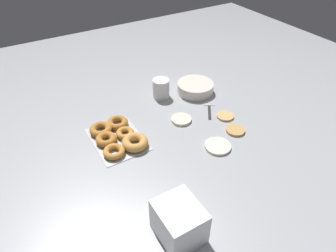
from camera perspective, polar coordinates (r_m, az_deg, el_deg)
ground_plane at (r=1.38m, az=5.05°, el=-1.72°), size 3.00×3.00×0.00m
pancake_0 at (r=1.32m, az=9.46°, el=-3.82°), size 0.11×0.11×0.01m
pancake_1 at (r=1.51m, az=10.84°, el=1.88°), size 0.08×0.08×0.01m
pancake_2 at (r=1.46m, az=2.54°, el=1.25°), size 0.10×0.10×0.01m
pancake_3 at (r=1.43m, az=12.71°, el=-0.78°), size 0.09×0.09×0.01m
donut_tray at (r=1.35m, az=-9.57°, el=-2.00°), size 0.28×0.21×0.04m
batter_bowl at (r=1.67m, az=5.21°, el=7.29°), size 0.20×0.20×0.06m
container_stack at (r=0.99m, az=2.10°, el=-17.75°), size 0.15×0.13×0.13m
paper_cup at (r=1.61m, az=-1.34°, el=7.18°), size 0.09×0.09×0.10m
spatula at (r=1.60m, az=7.81°, el=4.45°), size 0.20×0.16×0.01m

